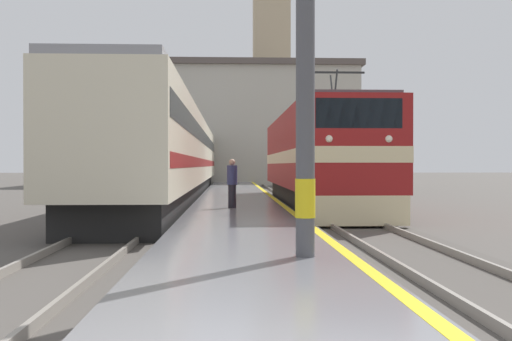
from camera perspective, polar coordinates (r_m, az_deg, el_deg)
name	(u,v)px	position (r m, az deg, el deg)	size (l,w,h in m)	color
ground_plane	(236,195)	(33.95, -1.95, -2.36)	(200.00, 200.00, 0.00)	#514C47
platform	(237,197)	(28.95, -1.85, -2.57)	(3.36, 140.00, 0.30)	slate
rail_track_near	(300,200)	(29.15, 4.22, -2.78)	(2.84, 140.00, 0.16)	#514C47
rail_track_far	(174,200)	(29.08, -7.86, -2.79)	(2.83, 140.00, 0.16)	#514C47
locomotive_train	(317,159)	(23.61, 5.81, 1.10)	(2.92, 15.55, 4.78)	black
passenger_train	(176,155)	(30.49, -7.61, 1.50)	(2.92, 36.25, 4.16)	black
person_on_platform	(232,182)	(19.72, -2.29, -1.13)	(0.34, 0.34, 1.61)	#23232D
clock_tower	(271,41)	(61.38, 1.46, 12.23)	(4.46, 4.46, 26.80)	tan
station_building	(230,125)	(53.98, -2.47, 4.30)	(22.30, 10.18, 10.50)	#B7B2A3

